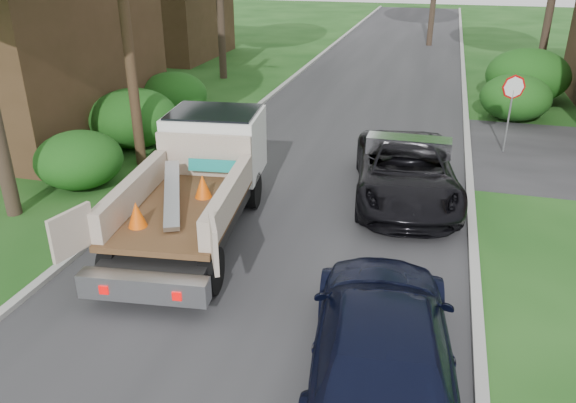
# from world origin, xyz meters

# --- Properties ---
(ground) EXTENTS (120.00, 120.00, 0.00)m
(ground) POSITION_xyz_m (0.00, 0.00, 0.00)
(ground) COLOR #153F12
(ground) RESTS_ON ground
(road) EXTENTS (8.00, 90.00, 0.02)m
(road) POSITION_xyz_m (0.00, 10.00, 0.00)
(road) COLOR #28282B
(road) RESTS_ON ground
(curb_left) EXTENTS (0.20, 90.00, 0.12)m
(curb_left) POSITION_xyz_m (-4.10, 10.00, 0.06)
(curb_left) COLOR #9E9E99
(curb_left) RESTS_ON ground
(curb_right) EXTENTS (0.20, 90.00, 0.12)m
(curb_right) POSITION_xyz_m (4.10, 10.00, 0.06)
(curb_right) COLOR #9E9E99
(curb_right) RESTS_ON ground
(stop_sign) EXTENTS (0.71, 0.32, 2.48)m
(stop_sign) POSITION_xyz_m (5.20, 9.00, 1.78)
(stop_sign) COLOR slate
(stop_sign) RESTS_ON ground
(house_left_far) EXTENTS (7.56, 7.56, 6.00)m
(house_left_far) POSITION_xyz_m (-13.50, 22.00, 3.05)
(house_left_far) COLOR #3D2918
(house_left_far) RESTS_ON ground
(hedge_left_a) EXTENTS (2.34, 2.34, 1.53)m
(hedge_left_a) POSITION_xyz_m (-6.20, 3.00, 0.77)
(hedge_left_a) COLOR #104712
(hedge_left_a) RESTS_ON ground
(hedge_left_b) EXTENTS (2.86, 2.86, 1.87)m
(hedge_left_b) POSITION_xyz_m (-6.50, 6.50, 0.94)
(hedge_left_b) COLOR #104712
(hedge_left_b) RESTS_ON ground
(hedge_left_c) EXTENTS (2.60, 2.60, 1.70)m
(hedge_left_c) POSITION_xyz_m (-6.80, 10.00, 0.85)
(hedge_left_c) COLOR #104712
(hedge_left_c) RESTS_ON ground
(hedge_right_a) EXTENTS (2.60, 2.60, 1.70)m
(hedge_right_a) POSITION_xyz_m (5.80, 13.00, 0.85)
(hedge_right_a) COLOR #104712
(hedge_right_a) RESTS_ON ground
(hedge_right_b) EXTENTS (3.38, 3.38, 2.21)m
(hedge_right_b) POSITION_xyz_m (6.50, 16.00, 1.10)
(hedge_right_b) COLOR #104712
(hedge_right_b) RESTS_ON ground
(flatbed_truck) EXTENTS (3.33, 6.53, 2.37)m
(flatbed_truck) POSITION_xyz_m (-2.11, 1.97, 1.29)
(flatbed_truck) COLOR black
(flatbed_truck) RESTS_ON ground
(black_pickup) EXTENTS (3.26, 5.74, 1.51)m
(black_pickup) POSITION_xyz_m (2.40, 4.50, 0.76)
(black_pickup) COLOR black
(black_pickup) RESTS_ON ground
(navy_suv) EXTENTS (2.73, 5.45, 1.52)m
(navy_suv) POSITION_xyz_m (2.60, -2.50, 0.76)
(navy_suv) COLOR black
(navy_suv) RESTS_ON ground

